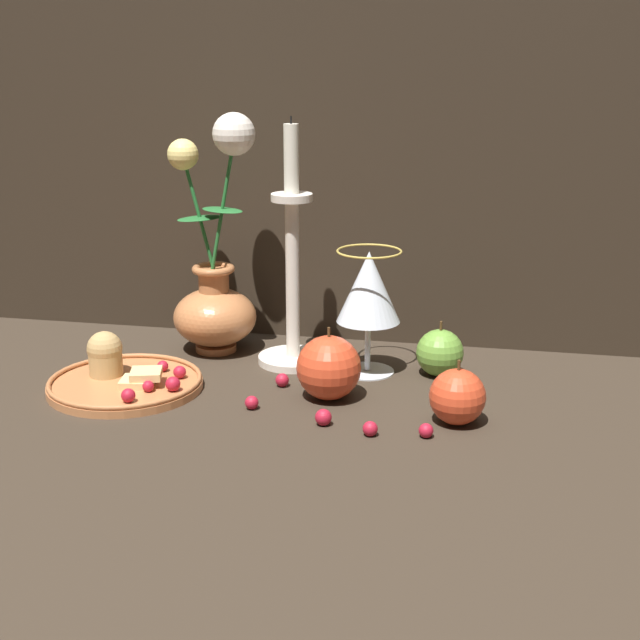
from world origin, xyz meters
TOP-DOWN VIEW (x-y plane):
  - ground_plane at (0.00, 0.00)m, footprint 2.40×2.40m
  - vase at (-0.13, 0.13)m, footprint 0.13×0.12m
  - plate_with_pastries at (-0.20, -0.04)m, footprint 0.20×0.20m
  - wine_glass at (0.10, 0.09)m, footprint 0.09×0.09m
  - candlestick at (-0.01, 0.11)m, footprint 0.10×0.10m
  - apple_beside_vase at (0.20, 0.09)m, footprint 0.06×0.06m
  - apple_near_glass at (0.07, -0.02)m, footprint 0.08×0.08m
  - apple_at_table_edge at (0.23, -0.06)m, footprint 0.07×0.07m
  - berry_near_plate at (0.20, -0.11)m, footprint 0.02×0.02m
  - berry_front_center at (-0.02, -0.07)m, footprint 0.02×0.02m
  - berry_by_glass_stem at (0.14, -0.12)m, footprint 0.02×0.02m
  - berry_under_candlestick at (-0.00, 0.01)m, footprint 0.02×0.02m
  - berry_far_right at (0.08, -0.10)m, footprint 0.02×0.02m

SIDE VIEW (x-z plane):
  - ground_plane at x=0.00m, z-range 0.00..0.00m
  - berry_front_center at x=-0.02m, z-range 0.00..0.02m
  - berry_near_plate at x=0.20m, z-range 0.00..0.02m
  - berry_by_glass_stem at x=0.14m, z-range 0.00..0.02m
  - berry_under_candlestick at x=0.00m, z-range 0.00..0.02m
  - berry_far_right at x=0.08m, z-range 0.00..0.02m
  - plate_with_pastries at x=-0.20m, z-range -0.02..0.05m
  - apple_beside_vase at x=0.20m, z-range -0.01..0.07m
  - apple_at_table_edge at x=0.23m, z-range -0.01..0.07m
  - apple_near_glass at x=0.07m, z-range -0.01..0.09m
  - vase at x=-0.13m, z-range -0.07..0.27m
  - candlestick at x=-0.01m, z-range -0.06..0.28m
  - wine_glass at x=0.10m, z-range 0.03..0.20m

